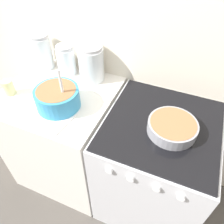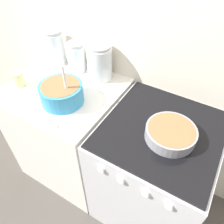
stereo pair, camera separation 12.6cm
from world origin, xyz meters
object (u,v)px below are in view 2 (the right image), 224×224
Objects in this scene: stove at (152,171)px; storage_jar_middle at (77,59)px; storage_jar_left at (55,50)px; mixing_bowl at (62,93)px; baking_pan at (171,133)px; tin_can at (19,79)px; storage_jar_right at (100,64)px.

stove is 0.98m from storage_jar_middle.
storage_jar_middle is (-0.78, 0.24, 0.55)m from stove.
storage_jar_left reaches higher than storage_jar_middle.
mixing_bowl is at bearing -170.63° from stove.
mixing_bowl reaches higher than baking_pan.
storage_jar_left is 2.53× the size of tin_can.
stove is 1.16m from storage_jar_left.
storage_jar_middle is (0.20, 0.00, -0.02)m from storage_jar_left.
baking_pan is at bearing -15.16° from storage_jar_left.
baking_pan is (0.06, -0.04, 0.49)m from stove.
stove is 4.21× the size of storage_jar_middle.
mixing_bowl is 1.09× the size of storage_jar_left.
stove is at bearing 6.94° from tin_can.
mixing_bowl reaches higher than tin_can.
tin_can is at bearing -92.99° from storage_jar_left.
mixing_bowl is 2.75× the size of tin_can.
storage_jar_right is at bearing 155.99° from baking_pan.
storage_jar_right reaches higher than stove.
stove is at bearing -17.27° from storage_jar_middle.
mixing_bowl is at bearing 2.72° from tin_can.
storage_jar_middle is 0.20m from storage_jar_right.
baking_pan is at bearing 4.47° from tin_can.
storage_jar_middle reaches higher than stove.
storage_jar_middle is at bearing 58.60° from tin_can.
tin_can reaches higher than baking_pan.
storage_jar_left is 1.02× the size of storage_jar_right.
storage_jar_left is (-1.04, 0.28, 0.07)m from baking_pan.
tin_can is (-0.02, -0.37, -0.06)m from storage_jar_left.
storage_jar_left is at bearing -180.00° from storage_jar_right.
mixing_bowl is (-0.63, -0.10, 0.53)m from stove.
storage_jar_right is (0.20, 0.00, 0.02)m from storage_jar_middle.
storage_jar_middle is 0.85× the size of storage_jar_right.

